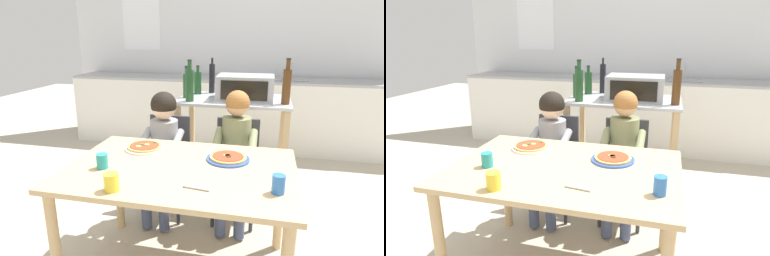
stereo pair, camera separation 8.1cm
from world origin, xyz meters
The scene contains 21 objects.
ground_plane centered at (0.00, 1.17, 0.00)m, with size 11.66×11.66×0.00m, color #B7AD99.
back_wall_tiled centered at (0.00, 2.97, 1.35)m, with size 4.76×0.13×2.70m.
kitchen_counter centered at (0.00, 2.57, 0.46)m, with size 4.28×0.60×1.12m.
kitchen_island_cart centered at (0.18, 1.24, 0.61)m, with size 1.00×0.63×0.91m.
toaster_oven centered at (0.27, 1.22, 1.01)m, with size 0.49×0.36×0.22m.
bottle_tall_green_wine centered at (-0.26, 1.19, 1.02)m, with size 0.06×0.06×0.29m.
bottle_brown_beer centered at (-0.20, 1.40, 1.02)m, with size 0.07×0.07×0.28m.
bottle_slim_sauce centered at (0.62, 1.10, 1.06)m, with size 0.07×0.07×0.38m.
bottle_clear_vinegar centered at (-0.08, 1.49, 1.05)m, with size 0.06×0.06×0.34m.
bottle_dark_olive_oil centered at (-0.19, 1.03, 1.06)m, with size 0.07×0.07×0.36m.
dining_table centered at (0.00, 0.00, 0.64)m, with size 1.32×0.90×0.73m.
dining_chair_left centered at (-0.31, 0.73, 0.48)m, with size 0.36×0.36×0.81m.
dining_chair_right centered at (0.26, 0.76, 0.48)m, with size 0.36×0.36×0.81m.
child_in_grey_shirt centered at (-0.31, 0.61, 0.68)m, with size 0.32×0.42×1.03m.
child_in_olive_shirt centered at (0.26, 0.64, 0.67)m, with size 0.32×0.42×1.05m.
pizza_plate_white centered at (-0.31, 0.24, 0.74)m, with size 0.26×0.26×0.03m.
pizza_plate_blue_rimmed centered at (0.26, 0.17, 0.74)m, with size 0.27×0.27×0.03m.
drinking_cup_blue centered at (0.55, -0.20, 0.78)m, with size 0.07×0.07×0.10m, color blue.
drinking_cup_teal centered at (-0.43, -0.12, 0.77)m, with size 0.07×0.07×0.09m, color teal.
drinking_cup_yellow centered at (-0.25, -0.36, 0.78)m, with size 0.07×0.07×0.09m, color yellow.
serving_spoon centered at (0.15, -0.26, 0.74)m, with size 0.01×0.01×0.14m, color #B7BABF.
Camera 2 is at (0.54, -1.66, 1.47)m, focal length 30.23 mm.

